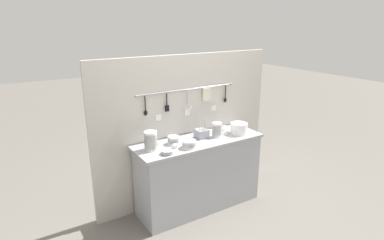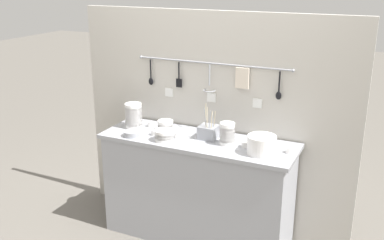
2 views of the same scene
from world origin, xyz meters
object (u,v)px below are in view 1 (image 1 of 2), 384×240
bowl_stack_tall_left (217,130)px  cup_edge_far (224,129)px  steel_mixing_bowl (167,152)px  cutlery_caddy (201,133)px  bowl_stack_nested_right (151,141)px  cup_front_right (208,132)px  cup_front_left (175,146)px  plate_stack (239,128)px  cup_mid_row (245,127)px  cup_edge_near (189,142)px  cup_centre (158,144)px  bowl_stack_back_corner (189,144)px  cup_back_left (225,127)px  cup_by_caddy (226,133)px  bowl_stack_wide_centre (173,140)px

bowl_stack_tall_left → cup_edge_far: bowl_stack_tall_left is taller
steel_mixing_bowl → cutlery_caddy: (0.56, 0.21, 0.03)m
bowl_stack_nested_right → cutlery_caddy: 0.65m
bowl_stack_tall_left → bowl_stack_nested_right: bearing=177.5°
cup_front_right → cup_front_left: size_ratio=1.00×
bowl_stack_tall_left → bowl_stack_nested_right: bowl_stack_nested_right is taller
bowl_stack_nested_right → plate_stack: (1.11, -0.10, -0.04)m
bowl_stack_tall_left → cup_mid_row: bowl_stack_tall_left is taller
cup_edge_near → cup_centre: (-0.32, 0.13, 0.00)m
bowl_stack_back_corner → steel_mixing_bowl: bowl_stack_back_corner is taller
cup_edge_far → cup_mid_row: size_ratio=1.00×
plate_stack → cup_back_left: size_ratio=3.98×
cup_centre → cutlery_caddy: bearing=-5.2°
cup_front_right → cup_edge_near: bearing=-155.6°
cutlery_caddy → cup_front_left: bearing=-164.8°
plate_stack → cutlery_caddy: (-0.46, 0.12, -0.01)m
steel_mixing_bowl → cup_centre: (0.02, 0.26, 0.00)m
bowl_stack_tall_left → cutlery_caddy: size_ratio=0.63×
bowl_stack_nested_right → plate_stack: bowl_stack_nested_right is taller
cutlery_caddy → cup_by_caddy: 0.32m
cup_centre → cup_edge_far: size_ratio=1.00×
bowl_stack_back_corner → bowl_stack_tall_left: bearing=15.3°
cup_back_left → bowl_stack_back_corner: bearing=-157.3°
bowl_stack_nested_right → cup_edge_far: size_ratio=3.95×
bowl_stack_back_corner → cup_front_left: (-0.13, 0.07, -0.02)m
bowl_stack_tall_left → cutlery_caddy: bearing=160.9°
cup_centre → cup_back_left: same height
bowl_stack_nested_right → steel_mixing_bowl: (0.09, -0.18, -0.08)m
bowl_stack_back_corner → cup_edge_near: bearing=57.3°
cup_front_right → cup_edge_far: size_ratio=1.00×
bowl_stack_nested_right → steel_mixing_bowl: size_ratio=1.66×
bowl_stack_wide_centre → plate_stack: bearing=-8.3°
plate_stack → cup_back_left: (-0.04, 0.23, -0.05)m
cup_edge_far → cup_mid_row: (0.27, -0.08, 0.00)m
cup_centre → cup_front_left: (0.13, -0.16, 0.00)m
bowl_stack_wide_centre → cup_back_left: 0.79m
bowl_stack_tall_left → cup_front_right: (-0.02, 0.14, -0.06)m
bowl_stack_nested_right → cup_back_left: bearing=7.0°
bowl_stack_wide_centre → cup_centre: 0.17m
bowl_stack_wide_centre → cup_mid_row: bearing=-1.4°
cup_back_left → cup_by_caddy: size_ratio=1.00×
bowl_stack_nested_right → bowl_stack_tall_left: bearing=-2.5°
bowl_stack_wide_centre → bowl_stack_back_corner: (0.09, -0.19, -0.00)m
bowl_stack_wide_centre → cup_front_left: bearing=-109.3°
cup_edge_near → cup_by_caddy: 0.53m
cup_front_right → cup_back_left: same height
bowl_stack_wide_centre → cup_by_caddy: 0.69m
cup_centre → cup_mid_row: 1.17m
steel_mixing_bowl → cup_edge_near: size_ratio=2.38×
plate_stack → cup_by_caddy: 0.16m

